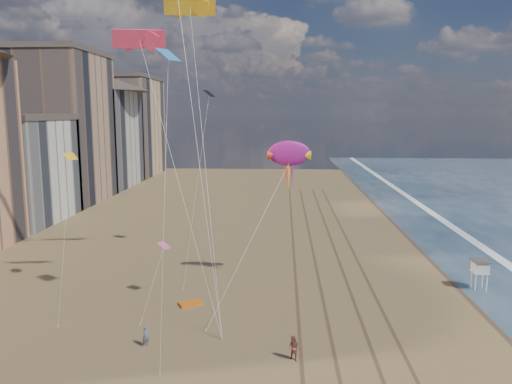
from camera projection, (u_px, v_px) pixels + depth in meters
The scene contains 10 objects.
wet_sand at pixel (454, 251), 62.74m from camera, with size 260.00×260.00×0.00m, color #42301E.
foam at pixel (488, 251), 62.51m from camera, with size 260.00×260.00×0.00m, color white.
tracks at pixel (330, 274), 53.79m from camera, with size 7.68×120.00×0.01m.
buildings at pixel (43, 133), 89.38m from camera, with size 34.72×131.35×29.00m.
lifeguard_stand at pixel (480, 267), 48.70m from camera, with size 1.61×1.61×2.92m.
grounded_kite at pixel (191, 304), 45.07m from camera, with size 2.04×1.30×0.23m, color orange.
show_kite at pixel (289, 154), 48.04m from camera, with size 5.44×5.99×17.80m.
kite_flyer_a at pixel (146, 336), 36.99m from camera, with size 0.57×0.37×1.55m, color slate.
kite_flyer_b at pixel (294, 348), 34.81m from camera, with size 0.88×0.68×1.80m, color brown.
small_kites at pixel (159, 119), 44.96m from camera, with size 12.71×20.84×17.16m.
Camera 1 is at (-2.56, -22.08, 17.20)m, focal length 35.00 mm.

